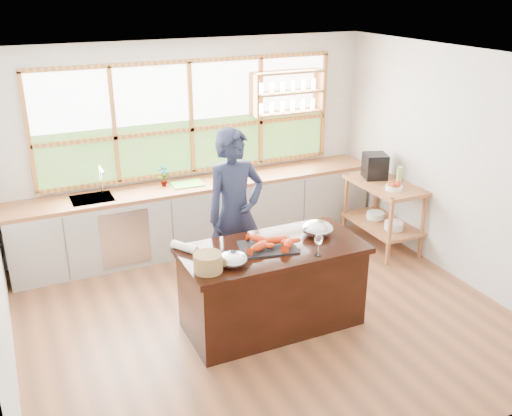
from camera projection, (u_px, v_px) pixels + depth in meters
ground_plane at (264, 314)px, 6.19m from camera, size 5.00×5.00×0.00m
room_shell at (246, 146)px, 5.97m from camera, size 5.02×4.52×2.71m
back_counter at (200, 214)px, 7.64m from camera, size 4.90×0.63×0.90m
right_shelf_unit at (384, 204)px, 7.56m from camera, size 0.62×1.10×0.90m
island at (272, 286)px, 5.85m from camera, size 1.85×0.90×0.90m
cook at (235, 214)px, 6.30m from camera, size 0.76×0.55×1.94m
potted_plant at (163, 176)px, 7.30m from camera, size 0.18×0.15×0.29m
cutting_board at (187, 184)px, 7.41m from camera, size 0.42×0.32×0.01m
espresso_machine at (375, 166)px, 7.61m from camera, size 0.37×0.39×0.33m
wine_bottle at (399, 177)px, 7.26m from camera, size 0.09×0.09×0.28m
fruit_bowl at (394, 186)px, 7.21m from camera, size 0.22×0.22×0.11m
slate_board at (268, 247)px, 5.65m from camera, size 0.62×0.50×0.02m
lobster_pile at (270, 243)px, 5.64m from camera, size 0.52×0.44×0.08m
mixing_bowl_left at (233, 259)px, 5.30m from camera, size 0.28×0.28×0.14m
mixing_bowl_right at (318, 228)px, 5.93m from camera, size 0.33×0.33×0.16m
wine_glass at (319, 240)px, 5.45m from camera, size 0.08×0.08×0.22m
wicker_basket at (208, 263)px, 5.18m from camera, size 0.27×0.27×0.17m
parchment_roll at (185, 247)px, 5.59m from camera, size 0.23×0.30×0.08m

